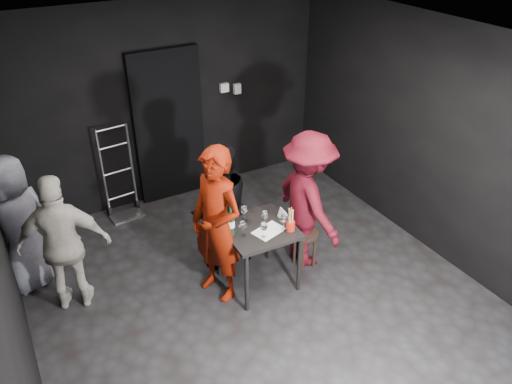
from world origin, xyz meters
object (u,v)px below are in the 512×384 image
hand_truck (123,200)px  tasting_table (258,235)px  stool (305,240)px  bystander_grey (17,222)px  woman_black (221,207)px  bystander_cream (64,243)px  wine_bottle (231,224)px  breadstick_cup (291,220)px  server_red (216,215)px  man_maroon (308,195)px

hand_truck → tasting_table: size_ratio=1.69×
stool → bystander_grey: (-2.80, 1.23, 0.46)m
woman_black → bystander_cream: (-1.65, 0.15, 0.02)m
bystander_cream → wine_bottle: bystander_cream is taller
stool → breadstick_cup: breadstick_cup is taller
server_red → woman_black: server_red is taller
bystander_grey → breadstick_cup: size_ratio=5.79×
woman_black → tasting_table: bearing=99.1°
woman_black → bystander_cream: bearing=-15.5°
stool → woman_black: 1.03m
bystander_grey → bystander_cream: bearing=91.7°
hand_truck → bystander_grey: bystander_grey is taller
stool → server_red: (-1.05, 0.08, 0.64)m
hand_truck → stool: 2.58m
tasting_table → bystander_cream: 1.96m
hand_truck → wine_bottle: bearing=-79.5°
hand_truck → stool: hand_truck is taller
breadstick_cup → bystander_grey: bearing=149.6°
breadstick_cup → server_red: bearing=157.1°
hand_truck → woman_black: bearing=-71.0°
wine_bottle → breadstick_cup: 0.62m
breadstick_cup → hand_truck: bearing=116.7°
server_red → bystander_grey: 2.10m
woman_black → breadstick_cup: size_ratio=5.38×
woman_black → bystander_grey: (-2.00, 0.71, 0.06)m
hand_truck → server_red: bearing=-82.4°
man_maroon → breadstick_cup: size_ratio=6.29×
hand_truck → server_red: server_red is taller
stool → wine_bottle: wine_bottle is taller
wine_bottle → bystander_grey: bearing=147.4°
bystander_cream → woman_black: bearing=-165.8°
bystander_cream → server_red: bearing=176.8°
stool → man_maroon: 0.54m
server_red → man_maroon: size_ratio=1.12×
breadstick_cup → bystander_cream: bearing=157.4°
tasting_table → breadstick_cup: 0.40m
woman_black → breadstick_cup: 0.86m
woman_black → stool: bearing=136.6°
woman_black → man_maroon: man_maroon is taller
tasting_table → bystander_grey: 2.52m
hand_truck → breadstick_cup: hand_truck is taller
tasting_table → man_maroon: (0.68, 0.09, 0.24)m
tasting_table → breadstick_cup: bearing=-38.3°
hand_truck → breadstick_cup: (1.16, -2.30, 0.65)m
server_red → wine_bottle: (0.13, -0.06, -0.11)m
stool → breadstick_cup: (-0.35, -0.21, 0.52)m
stool → woman_black: size_ratio=0.31×
woman_black → server_red: bearing=49.3°
hand_truck → bystander_cream: bystander_cream is taller
hand_truck → man_maroon: man_maroon is taller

